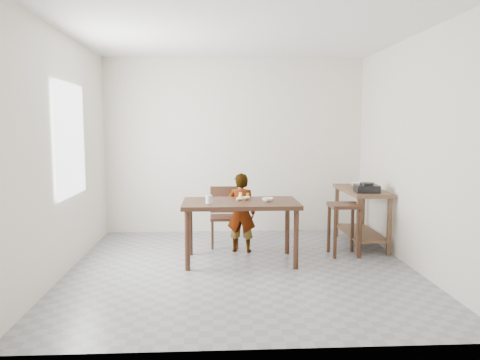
{
  "coord_description": "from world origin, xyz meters",
  "views": [
    {
      "loc": [
        -0.31,
        -5.31,
        1.65
      ],
      "look_at": [
        0.0,
        0.4,
        1.0
      ],
      "focal_mm": 35.0,
      "sensor_mm": 36.0,
      "label": 1
    }
  ],
  "objects": [
    {
      "name": "small_bowl",
      "position": [
        0.33,
        0.28,
        0.77
      ],
      "size": [
        0.14,
        0.14,
        0.04
      ],
      "primitive_type": "imported",
      "rotation": [
        0.0,
        0.0,
        -0.04
      ],
      "color": "white",
      "rests_on": "dining_table"
    },
    {
      "name": "stool",
      "position": [
        1.35,
        0.51,
        0.34
      ],
      "size": [
        0.38,
        0.38,
        0.67
      ],
      "primitive_type": null,
      "rotation": [
        0.0,
        0.0,
        0.01
      ],
      "color": "#392115",
      "rests_on": "floor"
    },
    {
      "name": "ceiling",
      "position": [
        0.0,
        0.0,
        2.72
      ],
      "size": [
        4.0,
        4.0,
        0.04
      ],
      "primitive_type": "cube",
      "color": "white",
      "rests_on": "wall_back"
    },
    {
      "name": "dining_table",
      "position": [
        0.0,
        0.3,
        0.38
      ],
      "size": [
        1.4,
        0.8,
        0.75
      ],
      "primitive_type": null,
      "color": "#392115",
      "rests_on": "floor"
    },
    {
      "name": "wall_right",
      "position": [
        2.02,
        0.0,
        1.35
      ],
      "size": [
        0.04,
        4.0,
        2.7
      ],
      "primitive_type": "cube",
      "color": "silver",
      "rests_on": "ground"
    },
    {
      "name": "banana",
      "position": [
        0.04,
        0.38,
        0.78
      ],
      "size": [
        0.2,
        0.16,
        0.06
      ],
      "primitive_type": null,
      "rotation": [
        0.0,
        0.0,
        0.16
      ],
      "color": "#F9E944",
      "rests_on": "dining_table"
    },
    {
      "name": "gas_burner",
      "position": [
        1.68,
        0.65,
        0.85
      ],
      "size": [
        0.32,
        0.32,
        0.1
      ],
      "primitive_type": "cube",
      "rotation": [
        0.0,
        0.0,
        -0.1
      ],
      "color": "black",
      "rests_on": "prep_counter"
    },
    {
      "name": "wall_left",
      "position": [
        -2.02,
        0.0,
        1.35
      ],
      "size": [
        0.04,
        4.0,
        2.7
      ],
      "primitive_type": "cube",
      "color": "silver",
      "rests_on": "ground"
    },
    {
      "name": "dining_chair",
      "position": [
        -0.18,
        1.06,
        0.41
      ],
      "size": [
        0.39,
        0.39,
        0.81
      ],
      "primitive_type": null,
      "rotation": [
        0.0,
        0.0,
        -0.0
      ],
      "color": "#392115",
      "rests_on": "floor"
    },
    {
      "name": "wall_front",
      "position": [
        0.0,
        -2.02,
        1.35
      ],
      "size": [
        4.0,
        0.04,
        2.7
      ],
      "primitive_type": "cube",
      "color": "silver",
      "rests_on": "ground"
    },
    {
      "name": "wall_back",
      "position": [
        0.0,
        2.02,
        1.35
      ],
      "size": [
        4.0,
        0.04,
        2.7
      ],
      "primitive_type": "cube",
      "color": "silver",
      "rests_on": "ground"
    },
    {
      "name": "window_pane",
      "position": [
        -1.97,
        0.2,
        1.5
      ],
      "size": [
        0.02,
        1.1,
        1.3
      ],
      "primitive_type": "cube",
      "color": "white",
      "rests_on": "wall_left"
    },
    {
      "name": "prep_counter",
      "position": [
        1.72,
        1.0,
        0.4
      ],
      "size": [
        0.5,
        1.2,
        0.8
      ],
      "primitive_type": null,
      "color": "brown",
      "rests_on": "floor"
    },
    {
      "name": "serving_bowl",
      "position": [
        1.74,
        1.25,
        0.83
      ],
      "size": [
        0.29,
        0.29,
        0.06
      ],
      "primitive_type": "imported",
      "rotation": [
        0.0,
        0.0,
        -0.4
      ],
      "color": "white",
      "rests_on": "prep_counter"
    },
    {
      "name": "glass_tumbler",
      "position": [
        -0.38,
        0.17,
        0.8
      ],
      "size": [
        0.09,
        0.09,
        0.1
      ],
      "primitive_type": "cylinder",
      "rotation": [
        0.0,
        0.0,
        0.17
      ],
      "color": "silver",
      "rests_on": "dining_table"
    },
    {
      "name": "child",
      "position": [
        0.03,
        0.76,
        0.53
      ],
      "size": [
        0.43,
        0.33,
        1.05
      ],
      "primitive_type": "imported",
      "rotation": [
        0.0,
        0.0,
        2.93
      ],
      "color": "silver",
      "rests_on": "floor"
    },
    {
      "name": "floor",
      "position": [
        0.0,
        0.0,
        -0.02
      ],
      "size": [
        4.0,
        4.0,
        0.04
      ],
      "primitive_type": "cube",
      "color": "gray",
      "rests_on": "ground"
    }
  ]
}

